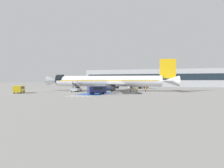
% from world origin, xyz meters
% --- Properties ---
extents(ground_plane, '(600.00, 600.00, 0.00)m').
position_xyz_m(ground_plane, '(0.00, 0.00, 0.00)').
color(ground_plane, gray).
extents(apron_leadline_yellow, '(79.05, 11.71, 0.01)m').
position_xyz_m(apron_leadline_yellow, '(-1.13, 0.06, 0.00)').
color(apron_leadline_yellow, gold).
rests_on(apron_leadline_yellow, ground_plane).
extents(apron_stand_patch_blue, '(6.58, 13.17, 0.01)m').
position_xyz_m(apron_stand_patch_blue, '(-1.13, -11.87, 0.00)').
color(apron_stand_patch_blue, '#2856A8').
rests_on(apron_stand_patch_blue, ground_plane).
extents(apron_walkway_bar_0, '(0.44, 3.60, 0.01)m').
position_xyz_m(apron_walkway_bar_0, '(-4.13, -20.99, 0.00)').
color(apron_walkway_bar_0, silver).
rests_on(apron_walkway_bar_0, ground_plane).
extents(apron_walkway_bar_1, '(0.44, 3.60, 0.01)m').
position_xyz_m(apron_walkway_bar_1, '(-2.93, -20.99, 0.00)').
color(apron_walkway_bar_1, silver).
rests_on(apron_walkway_bar_1, ground_plane).
extents(apron_walkway_bar_2, '(0.44, 3.60, 0.01)m').
position_xyz_m(apron_walkway_bar_2, '(-1.73, -20.99, 0.00)').
color(apron_walkway_bar_2, silver).
rests_on(apron_walkway_bar_2, ground_plane).
extents(apron_walkway_bar_3, '(0.44, 3.60, 0.01)m').
position_xyz_m(apron_walkway_bar_3, '(-0.53, -20.99, 0.00)').
color(apron_walkway_bar_3, silver).
rests_on(apron_walkway_bar_3, ground_plane).
extents(apron_walkway_bar_4, '(0.44, 3.60, 0.01)m').
position_xyz_m(apron_walkway_bar_4, '(0.67, -20.99, 0.00)').
color(apron_walkway_bar_4, silver).
rests_on(apron_walkway_bar_4, ground_plane).
extents(airliner, '(45.38, 32.05, 10.68)m').
position_xyz_m(airliner, '(-0.49, 0.16, 3.39)').
color(airliner, silver).
rests_on(airliner, ground_plane).
extents(boarding_stairs_forward, '(2.87, 5.45, 3.60)m').
position_xyz_m(boarding_stairs_forward, '(-10.26, -5.69, 0.94)').
color(boarding_stairs_forward, '#ADB2BA').
rests_on(boarding_stairs_forward, ground_plane).
extents(fuel_tanker, '(9.04, 2.76, 3.58)m').
position_xyz_m(fuel_tanker, '(6.90, 21.16, 1.81)').
color(fuel_tanker, '#38383D').
rests_on(fuel_tanker, ground_plane).
extents(service_van_0, '(4.80, 4.49, 2.09)m').
position_xyz_m(service_van_0, '(0.29, -15.04, 1.26)').
color(service_van_0, '#1E234C').
rests_on(service_van_0, ground_plane).
extents(service_van_1, '(3.61, 4.75, 2.07)m').
position_xyz_m(service_van_1, '(-22.60, -16.55, 1.24)').
color(service_van_1, yellow).
rests_on(service_van_1, ground_plane).
extents(baggage_cart, '(2.00, 2.85, 0.87)m').
position_xyz_m(baggage_cart, '(10.15, -7.98, 0.26)').
color(baggage_cart, gray).
rests_on(baggage_cart, ground_plane).
extents(ground_crew_0, '(0.44, 0.48, 1.87)m').
position_xyz_m(ground_crew_0, '(-6.71, -3.85, 1.09)').
color(ground_crew_0, '#191E38').
rests_on(ground_crew_0, ground_plane).
extents(ground_crew_1, '(0.49, 0.42, 1.60)m').
position_xyz_m(ground_crew_1, '(8.90, -1.56, 0.91)').
color(ground_crew_1, '#2D2D33').
rests_on(ground_crew_1, ground_plane).
extents(ground_crew_2, '(0.31, 0.47, 1.65)m').
position_xyz_m(ground_crew_2, '(11.65, -1.82, 0.94)').
color(ground_crew_2, '#2D2D33').
rests_on(ground_crew_2, ground_plane).
extents(ground_crew_3, '(0.40, 0.49, 1.63)m').
position_xyz_m(ground_crew_3, '(7.45, -4.96, 0.93)').
color(ground_crew_3, '#2D2D33').
rests_on(ground_crew_3, ground_plane).
extents(terminal_building, '(84.38, 12.10, 10.48)m').
position_xyz_m(terminal_building, '(11.30, 55.22, 5.24)').
color(terminal_building, '#9EA3A8').
rests_on(terminal_building, ground_plane).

